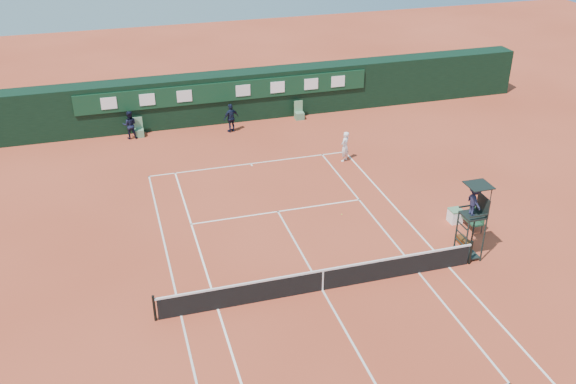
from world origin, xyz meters
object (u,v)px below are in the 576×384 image
at_px(player, 345,146).
at_px(cooler, 455,216).
at_px(tennis_net, 323,279).
at_px(umpire_chair, 474,206).
at_px(player_bench, 474,216).

bearing_deg(player, cooler, 67.46).
distance_m(tennis_net, player, 11.93).
xyz_separation_m(umpire_chair, player_bench, (1.51, 2.07, -1.86)).
bearing_deg(tennis_net, player, 65.08).
relative_size(umpire_chair, player_bench, 2.85).
height_order(tennis_net, cooler, tennis_net).
xyz_separation_m(umpire_chair, player, (-1.51, 10.37, -1.61)).
xyz_separation_m(cooler, player, (-2.50, 7.61, 0.53)).
distance_m(tennis_net, umpire_chair, 6.84).
xyz_separation_m(player_bench, cooler, (-0.52, 0.69, -0.27)).
height_order(umpire_chair, player_bench, umpire_chair).
distance_m(player_bench, cooler, 0.90).
bearing_deg(cooler, player, 108.21).
bearing_deg(player_bench, cooler, 127.22).
relative_size(player_bench, cooler, 1.86).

